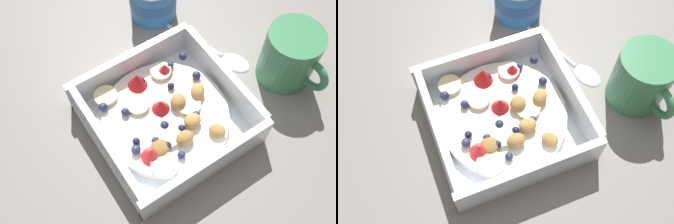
% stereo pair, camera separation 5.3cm
% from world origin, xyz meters
% --- Properties ---
extents(ground_plane, '(2.40, 2.40, 0.00)m').
position_xyz_m(ground_plane, '(0.00, 0.00, 0.00)').
color(ground_plane, gray).
extents(fruit_bowl, '(0.20, 0.20, 0.06)m').
position_xyz_m(fruit_bowl, '(0.00, 0.01, 0.02)').
color(fruit_bowl, white).
rests_on(fruit_bowl, ground).
extents(spoon, '(0.08, 0.17, 0.01)m').
position_xyz_m(spoon, '(0.14, 0.06, 0.00)').
color(spoon, silver).
rests_on(spoon, ground).
extents(coffee_mug, '(0.08, 0.11, 0.09)m').
position_xyz_m(coffee_mug, '(0.20, -0.02, 0.05)').
color(coffee_mug, '#3D8456').
rests_on(coffee_mug, ground).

